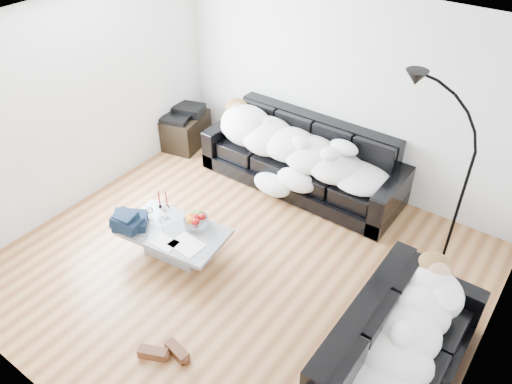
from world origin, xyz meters
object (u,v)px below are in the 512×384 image
Objects in this scene: coffee_table at (175,242)px; av_cabinet at (186,130)px; fruit_bowl at (196,220)px; wine_glass_b at (150,213)px; shoes at (164,352)px; sofa_right at (397,355)px; wine_glass_c at (162,223)px; sleeper_back at (301,146)px; floor_lamp at (459,206)px; wine_glass_a at (166,212)px; sleeper_right at (402,340)px; sofa_back at (302,158)px; candle_right at (166,200)px; stereo at (184,112)px; candle_left at (159,199)px.

coffee_table is 2.45m from av_cabinet.
fruit_bowl is (0.15, 0.21, 0.26)m from coffee_table.
wine_glass_b reaches higher than shoes.
sofa_right is 2.86m from wine_glass_c.
fruit_bowl reaches higher than av_cabinet.
floor_lamp is (2.15, -0.52, 0.34)m from sleeper_back.
wine_glass_a is (-0.68, -1.86, -0.21)m from sleeper_back.
sleeper_right is 1.62m from floor_lamp.
sofa_back is 3.81× the size of av_cabinet.
candle_right is at bearing -65.56° from av_cabinet.
sleeper_back is 5.32× the size of stereo.
wine_glass_a is (-0.68, -1.91, -0.01)m from sofa_back.
sleeper_right is 2.87m from wine_glass_c.
shoes is (0.42, -3.11, -0.40)m from sofa_back.
sleeper_right reaches higher than wine_glass_c.
sleeper_right is 4.75m from av_cabinet.
candle_right reaches higher than wine_glass_b.
sleeper_back is 2.08m from coffee_table.
sofa_back is at bearing -8.38° from av_cabinet.
sleeper_back reaches higher than candle_right.
sofa_right reaches higher than shoes.
coffee_table is at bearing -103.16° from sleeper_back.
sofa_back is 3.12m from sofa_right.
candle_right is (-0.81, -1.70, -0.19)m from sleeper_back.
sofa_right is at bearing -4.41° from wine_glass_a.
floor_lamp is at bearing 43.04° from shoes.
candle_right is at bearing -115.48° from sleeper_back.
coffee_table is at bearing -102.84° from sofa_back.
floor_lamp is at bearing 4.53° from sofa_right.
coffee_table is (-0.46, -2.02, -0.28)m from sofa_back.
sleeper_back is 12.77× the size of wine_glass_a.
sleeper_right is 2.61m from fruit_bowl.
floor_lamp is (2.73, 1.50, 0.56)m from wine_glass_c.
stereo is at bearing 152.54° from floor_lamp.
floor_lamp is at bearing -14.72° from sofa_back.
wine_glass_c reaches higher than wine_glass_b.
candle_left is (-3.16, 0.34, -0.17)m from sleeper_right.
candle_left is at bearing -148.98° from candle_right.
sleeper_right is 3.12m from candle_right.
av_cabinet is (-1.20, 1.63, -0.22)m from candle_right.
av_cabinet is 4.25m from floor_lamp.
floor_lamp reaches higher than candle_right.
candle_right is at bearing -179.56° from floor_lamp.
candle_right is at bearing 143.32° from coffee_table.
stereo is at bearing 64.86° from sleeper_right.
wine_glass_c is (0.10, -0.16, -0.00)m from wine_glass_a.
candle_left is at bearing 122.05° from shoes.
wine_glass_b is 0.27m from candle_right.
sofa_back reaches higher than sleeper_back.
stereo reaches higher than wine_glass_b.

